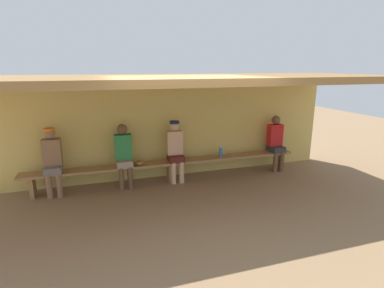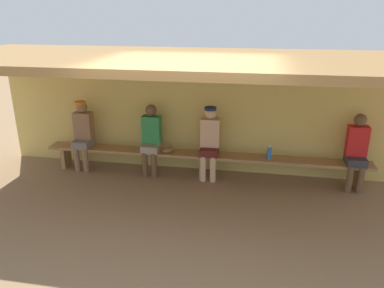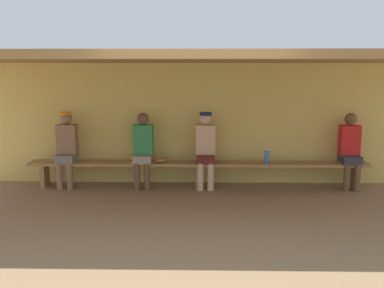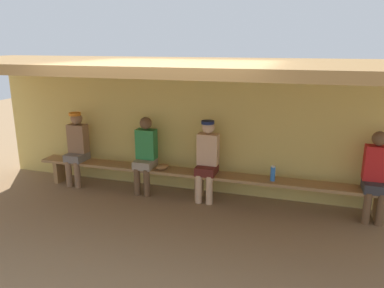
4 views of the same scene
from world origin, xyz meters
TOP-DOWN VIEW (x-y plane):
  - ground_plane at (0.00, 0.00)m, footprint 24.00×24.00m
  - back_wall at (0.00, 2.00)m, footprint 8.00×0.20m
  - dugout_roof at (0.00, 0.70)m, footprint 8.00×2.80m
  - bench at (0.00, 1.55)m, footprint 6.00×0.36m
  - player_in_white at (-0.97, 1.55)m, footprint 0.34×0.42m
  - player_shirtless_tan at (-2.33, 1.55)m, footprint 0.34×0.42m
  - player_with_sunglasses at (0.13, 1.55)m, footprint 0.34×0.42m
  - player_rightmost at (2.66, 1.55)m, footprint 0.34×0.42m
  - water_bottle_clear at (1.21, 1.52)m, footprint 0.08×0.08m
  - baseball_glove_dark_brown at (-0.65, 1.52)m, footprint 0.28×0.29m

SIDE VIEW (x-z plane):
  - ground_plane at x=0.00m, z-range 0.00..0.00m
  - bench at x=0.00m, z-range 0.16..0.62m
  - baseball_glove_dark_brown at x=-0.65m, z-range 0.46..0.55m
  - water_bottle_clear at x=1.21m, z-range 0.45..0.70m
  - player_in_white at x=-0.97m, z-range 0.06..1.40m
  - player_rightmost at x=2.66m, z-range 0.06..1.40m
  - player_shirtless_tan at x=-2.33m, z-range 0.07..1.42m
  - player_with_sunglasses at x=0.13m, z-range 0.07..1.42m
  - back_wall at x=0.00m, z-range 0.00..2.20m
  - dugout_roof at x=0.00m, z-range 2.20..2.32m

